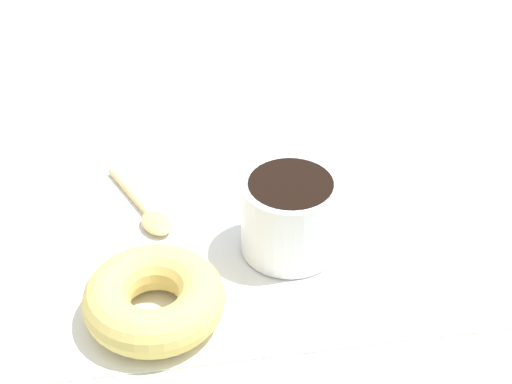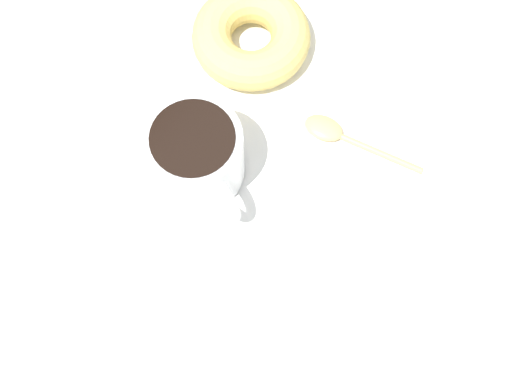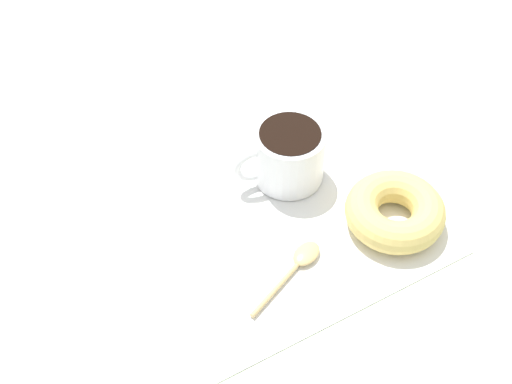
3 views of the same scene
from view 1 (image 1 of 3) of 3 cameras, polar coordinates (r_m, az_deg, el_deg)
The scene contains 5 objects.
ground_plane at distance 79.50cm, azimuth -0.82°, elevation -1.08°, with size 120.00×120.00×2.00cm, color beige.
napkin at distance 77.33cm, azimuth -0.00°, elevation -1.26°, with size 34.66×34.66×0.30cm, color white.
coffee_cup at distance 71.22cm, azimuth 2.27°, elevation -1.41°, with size 8.18×10.84×6.86cm.
donut at distance 66.49cm, azimuth -6.81°, elevation -7.11°, with size 11.03×11.03×3.70cm, color #E5C66B.
spoon at distance 76.52cm, azimuth -7.12°, elevation -1.56°, with size 5.09×11.20×0.90cm.
Camera 1 is at (13.03, 60.80, 48.53)cm, focal length 60.00 mm.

